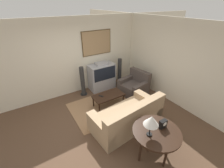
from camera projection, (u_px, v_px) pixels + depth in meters
The scene contains 14 objects.
ground_plane at pixel (102, 124), 4.31m from camera, with size 12.00×12.00×0.00m, color brown.
wall_back at pixel (72, 58), 5.24m from camera, with size 12.00×0.10×2.70m.
wall_right at pixel (171, 62), 4.89m from camera, with size 0.06×12.00×2.70m.
area_rug at pixel (106, 106), 5.03m from camera, with size 2.23×1.61×0.01m.
tv at pixel (102, 76), 5.84m from camera, with size 0.99×0.53×1.10m.
couch at pixel (128, 117), 4.10m from camera, with size 2.03×1.13×0.88m.
armchair at pixel (134, 87), 5.58m from camera, with size 0.98×1.01×0.87m.
coffee_table at pixel (108, 96), 4.90m from camera, with size 1.01×0.52×0.41m.
console_table at pixel (156, 134), 3.12m from camera, with size 1.00×1.00×0.74m.
table_lamp at pixel (151, 121), 2.83m from camera, with size 0.30×0.30×0.48m.
mantel_clock at pixel (163, 124), 3.14m from camera, with size 0.17×0.10×0.19m.
remote at pixel (101, 96), 4.82m from camera, with size 0.12×0.16×0.02m.
speaker_tower_left at pixel (83, 82), 5.43m from camera, with size 0.27×0.27×1.10m.
speaker_tower_right at pixel (120, 72), 6.19m from camera, with size 0.27×0.27×1.10m.
Camera 1 is at (-1.48, -2.87, 3.09)m, focal length 24.00 mm.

